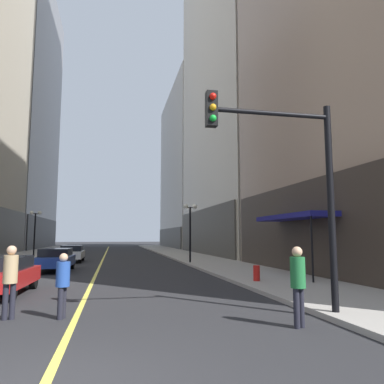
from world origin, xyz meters
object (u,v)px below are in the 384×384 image
Objects in this scene: car_blue at (55,259)px; car_white at (72,253)px; traffic_light_near_right at (293,170)px; street_lamp_right_mid at (190,220)px; fire_hydrant_right at (257,275)px; street_lamp_left_far at (35,223)px; pedestrian_in_green_parka at (298,280)px; pedestrian_in_blue_hoodie at (63,281)px; car_red at (0,274)px; pedestrian_in_tan_trench at (10,276)px.

car_blue is 8.03m from car_white.
street_lamp_right_mid is at bearing 86.71° from traffic_light_near_right.
car_white is 18.50m from fire_hydrant_right.
street_lamp_left_far is (-11.75, 28.68, -0.49)m from traffic_light_near_right.
pedestrian_in_green_parka is at bearing -104.56° from fire_hydrant_right.
car_blue is 13.38m from pedestrian_in_blue_hoodie.
car_white is 21.34m from pedestrian_in_blue_hoodie.
street_lamp_left_far is 25.98m from fire_hydrant_right.
car_blue is at bearing 115.96° from pedestrian_in_green_parka.
street_lamp_left_far is at bearing 105.68° from car_blue.
traffic_light_near_right reaches higher than car_blue.
car_white is (0.65, 16.88, -0.00)m from car_red.
street_lamp_right_mid is (1.39, 18.98, 2.20)m from pedestrian_in_green_parka.
pedestrian_in_blue_hoodie is 28.11m from street_lamp_left_far.
car_blue is at bearing 139.42° from fire_hydrant_right.
car_red is at bearing -175.06° from fire_hydrant_right.
car_red is at bearing -81.57° from street_lamp_left_far.
pedestrian_in_green_parka is at bearing -94.20° from street_lamp_right_mid.
pedestrian_in_blue_hoodie is 5.74m from pedestrian_in_green_parka.
street_lamp_right_mid reaches higher than fire_hydrant_right.
pedestrian_in_tan_trench is 1.12× the size of pedestrian_in_blue_hoodie.
traffic_light_near_right reaches higher than car_white.
car_red reaches higher than fire_hydrant_right.
street_lamp_left_far and street_lamp_right_mid have the same top height.
pedestrian_in_blue_hoodie is 8.95m from fire_hydrant_right.
pedestrian_in_green_parka is at bearing -38.80° from car_red.
pedestrian_in_green_parka is at bearing -18.68° from pedestrian_in_tan_trench.
car_white is at bearing 87.78° from car_red.
pedestrian_in_tan_trench is at bearing -88.04° from car_white.
pedestrian_in_green_parka reaches higher than fire_hydrant_right.
traffic_light_near_right is at bearing -61.85° from car_blue.
street_lamp_left_far is at bearing 102.49° from pedestrian_in_blue_hoodie.
car_blue is 0.98× the size of street_lamp_left_far.
car_red is 16.89m from car_white.
car_red is at bearing -92.22° from car_white.
pedestrian_in_green_parka reaches higher than car_blue.
car_red is 8.87m from car_blue.
pedestrian_in_blue_hoodie is 0.29× the size of traffic_light_near_right.
traffic_light_near_right is 7.06× the size of fire_hydrant_right.
pedestrian_in_green_parka is 31.63m from street_lamp_left_far.
car_white is at bearing 91.96° from pedestrian_in_tan_trench.
traffic_light_near_right is at bearing -103.31° from fire_hydrant_right.
traffic_light_near_right reaches higher than street_lamp_left_far.
car_red is 0.98× the size of car_blue.
car_white is 0.75× the size of traffic_light_near_right.
street_lamp_right_mid is 5.54× the size of fire_hydrant_right.
pedestrian_in_tan_trench is 1.29m from pedestrian_in_blue_hoodie.
street_lamp_right_mid is at bearing 68.27° from pedestrian_in_blue_hoodie.
traffic_light_near_right reaches higher than pedestrian_in_green_parka.
car_white is 21.08m from pedestrian_in_tan_trench.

